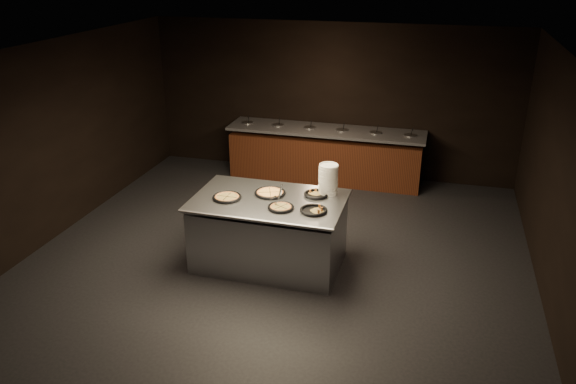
# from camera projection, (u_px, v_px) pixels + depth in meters

# --- Properties ---
(room) EXTENTS (7.02, 8.02, 2.92)m
(room) POSITION_uv_depth(u_px,v_px,m) (269.00, 173.00, 7.14)
(room) COLOR black
(room) RESTS_ON ground
(salad_bar) EXTENTS (3.70, 0.83, 1.18)m
(salad_bar) POSITION_uv_depth(u_px,v_px,m) (325.00, 158.00, 10.70)
(salad_bar) COLOR #562914
(salad_bar) RESTS_ON ground
(serving_counter) EXTENTS (2.05, 1.32, 0.98)m
(serving_counter) POSITION_uv_depth(u_px,v_px,m) (269.00, 233.00, 7.76)
(serving_counter) COLOR #B3B5BA
(serving_counter) RESTS_ON ground
(plate_stack) EXTENTS (0.26, 0.26, 0.42)m
(plate_stack) POSITION_uv_depth(u_px,v_px,m) (328.00, 179.00, 7.64)
(plate_stack) COLOR silver
(plate_stack) RESTS_ON serving_counter
(pan_veggie_whole) EXTENTS (0.39, 0.39, 0.04)m
(pan_veggie_whole) POSITION_uv_depth(u_px,v_px,m) (227.00, 197.00, 7.56)
(pan_veggie_whole) COLOR black
(pan_veggie_whole) RESTS_ON serving_counter
(pan_cheese_whole) EXTENTS (0.43, 0.43, 0.04)m
(pan_cheese_whole) POSITION_uv_depth(u_px,v_px,m) (270.00, 193.00, 7.70)
(pan_cheese_whole) COLOR black
(pan_cheese_whole) RESTS_ON serving_counter
(pan_cheese_slices_a) EXTENTS (0.34, 0.34, 0.04)m
(pan_cheese_slices_a) POSITION_uv_depth(u_px,v_px,m) (316.00, 194.00, 7.66)
(pan_cheese_slices_a) COLOR black
(pan_cheese_slices_a) RESTS_ON serving_counter
(pan_cheese_slices_b) EXTENTS (0.34, 0.34, 0.04)m
(pan_cheese_slices_b) POSITION_uv_depth(u_px,v_px,m) (281.00, 207.00, 7.26)
(pan_cheese_slices_b) COLOR black
(pan_cheese_slices_b) RESTS_ON serving_counter
(pan_veggie_slices) EXTENTS (0.36, 0.36, 0.04)m
(pan_veggie_slices) POSITION_uv_depth(u_px,v_px,m) (314.00, 210.00, 7.18)
(pan_veggie_slices) COLOR black
(pan_veggie_slices) RESTS_ON serving_counter
(server_left) EXTENTS (0.12, 0.36, 0.17)m
(server_left) POSITION_uv_depth(u_px,v_px,m) (281.00, 192.00, 7.56)
(server_left) COLOR #B3B5BA
(server_left) RESTS_ON serving_counter
(server_right) EXTENTS (0.24, 0.26, 0.16)m
(server_right) POSITION_uv_depth(u_px,v_px,m) (275.00, 201.00, 7.33)
(server_right) COLOR #B3B5BA
(server_right) RESTS_ON serving_counter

